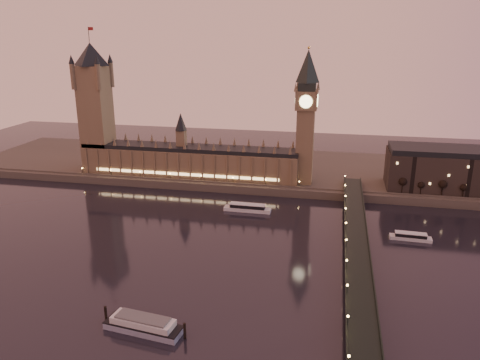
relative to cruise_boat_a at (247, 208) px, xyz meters
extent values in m
plane|color=black|center=(-19.64, -66.02, -2.32)|extent=(700.00, 700.00, 0.00)
cube|color=#423D35|center=(10.36, 98.98, 0.68)|extent=(560.00, 130.00, 6.00)
cube|color=brown|center=(-59.64, 54.98, 14.68)|extent=(180.00, 26.00, 22.00)
cube|color=black|center=(-59.64, 54.98, 27.28)|extent=(180.00, 22.00, 3.20)
cube|color=#FFCC7F|center=(-59.64, 41.48, 8.68)|extent=(153.00, 0.25, 2.20)
cube|color=brown|center=(-139.64, 54.98, 47.68)|extent=(22.00, 22.00, 88.00)
cone|color=black|center=(-139.64, 54.98, 100.68)|extent=(31.68, 31.68, 18.00)
cylinder|color=black|center=(-139.64, 54.98, 115.68)|extent=(0.44, 0.44, 12.00)
cube|color=maroon|center=(-137.44, 54.98, 120.18)|extent=(4.00, 0.15, 2.50)
cube|color=brown|center=(34.36, 54.98, 32.68)|extent=(13.00, 13.00, 58.00)
cube|color=brown|center=(34.36, 54.98, 68.68)|extent=(16.00, 16.00, 14.00)
cylinder|color=#FFEAA5|center=(34.36, 46.80, 68.68)|extent=(9.60, 0.35, 9.60)
cylinder|color=#FFEAA5|center=(26.18, 54.98, 68.68)|extent=(0.35, 9.60, 9.60)
cube|color=black|center=(34.36, 54.98, 78.68)|extent=(13.00, 13.00, 6.00)
cone|color=black|center=(34.36, 54.98, 93.68)|extent=(17.68, 17.68, 24.00)
sphere|color=gold|center=(34.36, 54.98, 106.68)|extent=(2.00, 2.00, 2.00)
cube|color=black|center=(72.36, -66.02, 5.68)|extent=(13.00, 260.00, 2.00)
cube|color=black|center=(66.06, -66.02, 7.18)|extent=(0.60, 260.00, 1.00)
cube|color=black|center=(78.66, -66.02, 7.18)|extent=(0.60, 260.00, 1.00)
cube|color=black|center=(152.36, 60.98, 17.68)|extent=(110.00, 36.00, 28.00)
cube|color=black|center=(152.36, 60.98, 33.68)|extent=(108.00, 34.00, 4.00)
cylinder|color=black|center=(108.58, 42.98, 7.75)|extent=(0.70, 0.70, 8.15)
sphere|color=black|center=(108.58, 42.98, 12.01)|extent=(5.43, 5.43, 5.43)
cylinder|color=black|center=(122.55, 42.98, 7.75)|extent=(0.70, 0.70, 8.15)
sphere|color=black|center=(122.55, 42.98, 12.01)|extent=(5.43, 5.43, 5.43)
cylinder|color=black|center=(136.52, 42.98, 7.75)|extent=(0.70, 0.70, 8.15)
sphere|color=black|center=(136.52, 42.98, 12.01)|extent=(5.43, 5.43, 5.43)
cylinder|color=black|center=(150.50, 42.98, 7.75)|extent=(0.70, 0.70, 8.15)
sphere|color=black|center=(150.50, 42.98, 12.01)|extent=(5.43, 5.43, 5.43)
cube|color=silver|center=(0.00, 0.00, -1.11)|extent=(33.01, 7.60, 2.41)
cube|color=black|center=(0.00, 0.00, 1.30)|extent=(24.43, 6.20, 2.41)
cube|color=silver|center=(0.00, 0.00, 2.73)|extent=(25.10, 6.49, 0.44)
cube|color=silver|center=(105.29, -26.92, -1.29)|extent=(24.44, 6.98, 2.05)
cube|color=black|center=(105.29, -26.92, 0.76)|extent=(18.10, 5.65, 2.05)
cube|color=silver|center=(105.29, -26.92, 1.97)|extent=(18.60, 5.91, 0.37)
cube|color=#909AB8|center=(-16.33, -144.84, -0.97)|extent=(34.25, 13.55, 2.71)
cube|color=black|center=(-16.33, -144.84, 0.65)|extent=(34.25, 13.55, 0.52)
cube|color=silver|center=(-16.33, -144.84, 2.26)|extent=(27.92, 11.72, 2.71)
cube|color=#595B5E|center=(-16.33, -144.84, 3.98)|extent=(23.65, 10.16, 0.73)
cylinder|color=black|center=(-34.93, -141.44, 1.22)|extent=(1.15, 1.15, 7.08)
cylinder|color=black|center=(2.26, -146.23, 1.22)|extent=(1.15, 1.15, 7.08)
camera|label=1|loc=(57.39, -300.63, 116.29)|focal=35.00mm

